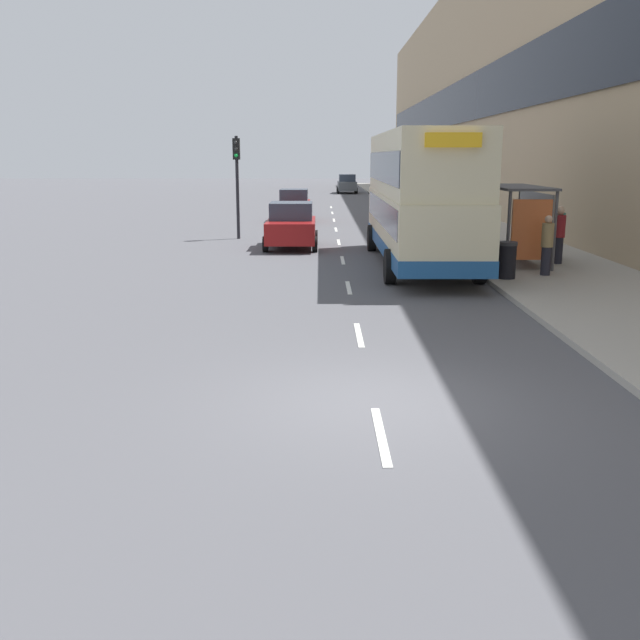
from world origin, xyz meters
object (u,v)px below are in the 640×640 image
at_px(double_decker_bus_near, 417,196).
at_px(litter_bin, 504,260).
at_px(traffic_light_far_kerb, 234,170).
at_px(car_1, 288,226).
at_px(pedestrian_1, 556,232).
at_px(bus_shelter, 520,210).
at_px(car_0, 344,184).
at_px(pedestrian_at_shelter, 544,245).
at_px(pedestrian_2, 556,235).
at_px(car_2, 291,206).

height_order(double_decker_bus_near, litter_bin, double_decker_bus_near).
height_order(litter_bin, traffic_light_far_kerb, traffic_light_far_kerb).
bearing_deg(car_1, pedestrian_1, 156.89).
xyz_separation_m(bus_shelter, car_0, (-3.89, 48.51, -0.97)).
bearing_deg(car_0, double_decker_bus_near, -89.30).
bearing_deg(bus_shelter, pedestrian_at_shelter, -88.17).
bearing_deg(pedestrian_1, pedestrian_2, -108.11).
height_order(car_1, car_2, car_1).
relative_size(car_0, car_2, 1.11).
height_order(pedestrian_at_shelter, pedestrian_1, pedestrian_1).
bearing_deg(double_decker_bus_near, bus_shelter, -6.42).
height_order(car_0, pedestrian_1, pedestrian_1).
distance_m(double_decker_bus_near, litter_bin, 4.27).
xyz_separation_m(bus_shelter, car_1, (-7.70, 5.08, -1.00)).
xyz_separation_m(car_0, pedestrian_1, (5.48, -47.39, 0.14)).
xyz_separation_m(bus_shelter, traffic_light_far_kerb, (-10.17, 8.32, 1.12)).
xyz_separation_m(car_1, pedestrian_1, (9.30, -3.97, 0.17)).
relative_size(bus_shelter, litter_bin, 4.00).
height_order(car_2, traffic_light_far_kerb, traffic_light_far_kerb).
bearing_deg(litter_bin, car_0, 92.96).
bearing_deg(litter_bin, bus_shelter, 67.82).
xyz_separation_m(double_decker_bus_near, car_1, (-4.41, 4.71, -1.41)).
distance_m(bus_shelter, litter_bin, 3.46).
xyz_separation_m(bus_shelter, pedestrian_at_shelter, (0.08, -2.43, -0.84)).
bearing_deg(car_2, bus_shelter, 115.13).
xyz_separation_m(bus_shelter, double_decker_bus_near, (-3.30, 0.37, 0.41)).
bearing_deg(traffic_light_far_kerb, car_0, 81.11).
distance_m(bus_shelter, car_2, 18.93).
bearing_deg(car_2, car_0, -97.51).
bearing_deg(litter_bin, pedestrian_1, 55.62).
bearing_deg(litter_bin, double_decker_bus_near, 121.62).
relative_size(car_2, litter_bin, 3.78).
distance_m(pedestrian_1, litter_bin, 5.00).
relative_size(bus_shelter, pedestrian_1, 2.36).
relative_size(bus_shelter, car_0, 0.95).
bearing_deg(pedestrian_1, car_0, 96.60).
distance_m(bus_shelter, pedestrian_at_shelter, 2.57).
distance_m(car_0, litter_bin, 51.58).
relative_size(double_decker_bus_near, traffic_light_far_kerb, 2.55).
xyz_separation_m(pedestrian_2, traffic_light_far_kerb, (-11.37, 8.42, 1.93)).
distance_m(bus_shelter, pedestrian_2, 1.45).
distance_m(bus_shelter, double_decker_bus_near, 3.34).
height_order(pedestrian_at_shelter, traffic_light_far_kerb, traffic_light_far_kerb).
bearing_deg(traffic_light_far_kerb, litter_bin, -51.67).
bearing_deg(car_0, litter_bin, -87.04).
xyz_separation_m(double_decker_bus_near, litter_bin, (2.08, -3.37, -1.62)).
relative_size(car_0, pedestrian_2, 2.44).
distance_m(pedestrian_1, traffic_light_far_kerb, 13.93).
bearing_deg(litter_bin, car_1, 128.72).
relative_size(car_1, pedestrian_1, 2.17).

